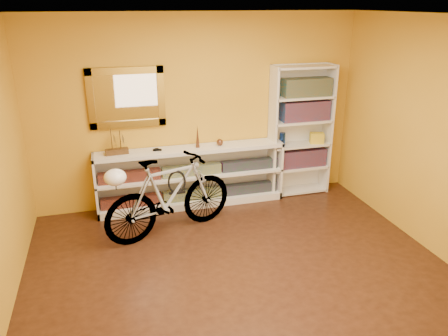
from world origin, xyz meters
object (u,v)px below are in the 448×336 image
object	(u,v)px
bookcase	(300,131)
bicycle	(170,195)
helmet	(115,177)
console_unit	(191,177)

from	to	relation	value
bookcase	bicycle	bearing A→B (deg)	-160.01
helmet	bicycle	bearing A→B (deg)	18.04
console_unit	helmet	world-z (taller)	helmet
bicycle	helmet	distance (m)	0.76
bookcase	helmet	world-z (taller)	bookcase
console_unit	bookcase	size ratio (longest dim) A/B	1.37
console_unit	bicycle	size ratio (longest dim) A/B	1.51
console_unit	bookcase	bearing A→B (deg)	0.88
console_unit	bookcase	xyz separation A→B (m)	(1.63, 0.03, 0.52)
bicycle	bookcase	bearing A→B (deg)	-88.05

